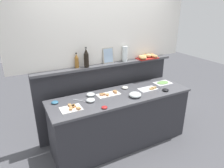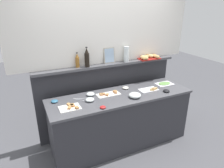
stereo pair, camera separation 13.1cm
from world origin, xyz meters
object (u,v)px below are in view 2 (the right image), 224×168
Objects in this scene: vinegar_bottle_amber at (77,61)px; serving_tongs at (79,99)px; sandwich_platter_rear at (70,107)px; condiment_bowl_dark at (166,91)px; condiment_bowl_red at (55,101)px; cold_cuts_platter at (164,84)px; framed_picture at (109,55)px; glass_bowl_medium at (91,94)px; water_carafe at (126,54)px; glass_bowl_small at (90,100)px; bread_basket at (148,57)px; condiment_bowl_teal at (126,88)px; sandwich_platter_front at (150,90)px; sandwich_platter_side at (108,94)px; condiment_bowl_cream at (103,107)px; wine_bottle_dark at (87,58)px; glass_bowl_large at (135,95)px.

serving_tongs is at bearing -108.05° from vinegar_bottle_amber.
sandwich_platter_rear is 2.71× the size of condiment_bowl_dark.
condiment_bowl_dark is at bearing -12.91° from condiment_bowl_red.
cold_cuts_platter is 1.18× the size of framed_picture.
water_carafe is at bearing 19.00° from glass_bowl_medium.
sandwich_platter_rear is 0.32m from glass_bowl_small.
bread_basket is at bearing -5.19° from framed_picture.
cold_cuts_platter is 0.73m from condiment_bowl_teal.
framed_picture reaches higher than sandwich_platter_front.
bread_basket reaches higher than sandwich_platter_side.
condiment_bowl_cream is 0.26× the size of wine_bottle_dark.
water_carafe is (-0.19, 0.47, 0.51)m from sandwich_platter_front.
sandwich_platter_side reaches higher than cold_cuts_platter.
wine_bottle_dark reaches higher than glass_bowl_small.
glass_bowl_medium is 0.56m from wine_bottle_dark.
glass_bowl_small is at bearing -152.22° from water_carafe.
sandwich_platter_side is 0.67m from sandwich_platter_rear.
condiment_bowl_red is 1.79m from bread_basket.
sandwich_platter_side is at bearing 179.05° from cold_cuts_platter.
framed_picture is (-0.13, 0.65, 0.48)m from glass_bowl_large.
vinegar_bottle_amber reaches higher than glass_bowl_medium.
condiment_bowl_cream is (0.02, -0.45, -0.01)m from glass_bowl_medium.
glass_bowl_small is 0.67m from wine_bottle_dark.
glass_bowl_large is 0.58m from condiment_bowl_cream.
wine_bottle_dark reaches higher than condiment_bowl_teal.
serving_tongs is (-0.13, 0.12, -0.02)m from glass_bowl_small.
vinegar_bottle_amber is 0.92× the size of framed_picture.
sandwich_platter_rear is at bearing -162.45° from bread_basket.
sandwich_platter_front is 2.98× the size of condiment_bowl_teal.
condiment_bowl_red is 0.71m from vinegar_bottle_amber.
sandwich_platter_side is 3.49× the size of condiment_bowl_dark.
wine_bottle_dark is (-1.10, 0.62, 0.51)m from condiment_bowl_dark.
sandwich_platter_side is 0.35m from glass_bowl_small.
cold_cuts_platter is 1.29× the size of vinegar_bottle_amber.
glass_bowl_large is 0.45× the size of bread_basket.
vinegar_bottle_amber is (-1.43, 0.39, 0.49)m from cold_cuts_platter.
wine_bottle_dark is 1.21× the size of water_carafe.
sandwich_platter_side reaches higher than condiment_bowl_cream.
condiment_bowl_dark is 1.39m from serving_tongs.
framed_picture is (-0.16, 0.30, 0.50)m from condiment_bowl_teal.
wine_bottle_dark is at bearing 165.15° from cold_cuts_platter.
glass_bowl_medium and glass_bowl_small have the same top height.
serving_tongs is 0.66× the size of water_carafe.
sandwich_platter_side is 1.17× the size of sandwich_platter_front.
glass_bowl_large is 2.27× the size of condiment_bowl_cream.
sandwich_platter_front is 1.25m from vinegar_bottle_amber.
condiment_bowl_red is at bearing -147.99° from vinegar_bottle_amber.
wine_bottle_dark is at bearing 150.59° from condiment_bowl_dark.
sandwich_platter_rear is 0.69× the size of bread_basket.
water_carafe is (-0.39, 0.65, 0.50)m from condiment_bowl_dark.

